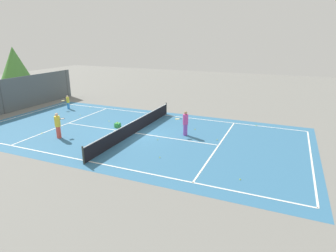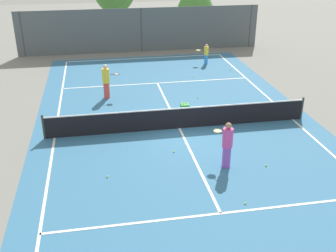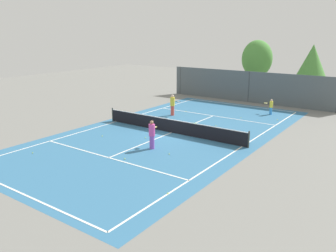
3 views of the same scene
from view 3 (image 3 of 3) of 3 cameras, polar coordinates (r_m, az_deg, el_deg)
The scene contains 21 objects.
ground_plane at distance 25.04m, azimuth 0.60°, elevation -1.10°, with size 80.00×80.00×0.00m, color slate.
court_surface at distance 25.04m, azimuth 0.60°, elevation -1.10°, with size 13.00×25.00×0.01m.
tennis_net at distance 24.91m, azimuth 0.61°, elevation 0.03°, with size 11.90×0.10×1.10m.
perimeter_fence at distance 36.83m, azimuth 13.22°, elevation 6.33°, with size 18.00×0.12×3.20m.
tree_0 at distance 42.43m, azimuth 14.52°, elevation 10.72°, with size 3.59×3.15×6.23m.
tree_1 at distance 38.76m, azimuth 22.77°, elevation 9.79°, with size 3.11×3.11×5.90m.
player_0 at distance 31.79m, azimuth 16.67°, elevation 3.10°, with size 0.88×0.47×1.37m.
player_1 at distance 21.38m, azimuth -2.68°, elevation -1.38°, with size 0.63×0.96×1.82m.
player_2 at distance 30.09m, azimuth 0.76°, elevation 3.54°, with size 0.97×0.47×1.84m.
ball_crate at distance 26.24m, azimuth 4.30°, elevation 0.03°, with size 0.39×0.40×0.43m.
tennis_ball_0 at distance 24.53m, azimuth -10.84°, elevation -1.65°, with size 0.07×0.07×0.07m, color #CCE533.
tennis_ball_1 at distance 27.09m, azimuth 7.93°, elevation 0.09°, with size 0.07×0.07×0.07m, color #CCE533.
tennis_ball_2 at distance 15.81m, azimuth -0.03°, elevation -11.08°, with size 0.07×0.07×0.07m, color #CCE533.
tennis_ball_3 at distance 25.34m, azimuth 6.04°, elevation -0.91°, with size 0.07×0.07×0.07m, color #CCE533.
tennis_ball_4 at distance 23.74m, azimuth -3.77°, elevation -1.97°, with size 0.07×0.07×0.07m, color #CCE533.
tennis_ball_5 at distance 20.60m, azimuth 0.21°, elevation -4.66°, with size 0.07×0.07×0.07m, color #CCE533.
tennis_ball_6 at distance 29.99m, azimuth 17.66°, elevation 0.98°, with size 0.07×0.07×0.07m, color #CCE533.
tennis_ball_7 at distance 19.99m, azimuth -7.18°, elevation -5.42°, with size 0.07×0.07×0.07m, color #CCE533.
tennis_ball_8 at distance 29.97m, azimuth 11.98°, elevation 1.36°, with size 0.07×0.07×0.07m, color #CCE533.
tennis_ball_9 at distance 22.33m, azimuth -21.51°, elevation -4.16°, with size 0.07×0.07×0.07m, color #CCE533.
tennis_ball_10 at distance 31.73m, azimuth 3.00°, elevation 2.45°, with size 0.07×0.07×0.07m, color #CCE533.
Camera 3 is at (13.70, -19.75, 7.04)m, focal length 36.80 mm.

